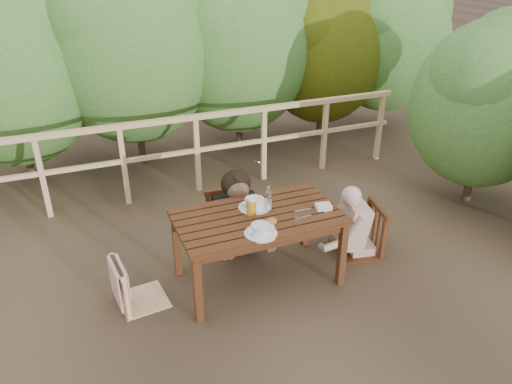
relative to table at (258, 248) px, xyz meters
name	(u,v)px	position (x,y,z in m)	size (l,w,h in m)	color
ground	(258,278)	(0.00, 0.00, -0.34)	(60.00, 60.00, 0.00)	brown
table	(258,248)	(0.00, 0.00, 0.00)	(1.47, 0.83, 0.68)	#40200F
chair_left	(138,262)	(-1.08, 0.08, 0.08)	(0.42, 0.42, 0.84)	#DFB17D
chair_far	(232,200)	(0.00, 0.70, 0.16)	(0.49, 0.49, 0.99)	#40200F
chair_right	(360,211)	(1.13, 0.06, 0.13)	(0.46, 0.46, 0.93)	#40200F
woman	(231,183)	(0.00, 0.72, 0.34)	(0.55, 0.67, 1.36)	black
diner_right	(364,198)	(1.16, 0.06, 0.27)	(0.49, 0.60, 1.22)	#D6A792
railing	(197,154)	(0.00, 2.00, 0.16)	(5.60, 0.10, 1.01)	#DFB17D
hedge_row	(196,21)	(0.40, 3.20, 1.56)	(6.60, 1.60, 3.80)	#3D6A2B
soup_near	(261,230)	(-0.09, -0.29, 0.39)	(0.28, 0.28, 0.09)	white
soup_far	(255,204)	(0.02, 0.14, 0.39)	(0.30, 0.30, 0.10)	silver
bread_roll	(271,222)	(0.05, -0.18, 0.37)	(0.11, 0.09, 0.07)	#A06F39
beer_glass	(251,207)	(-0.05, 0.04, 0.43)	(0.09, 0.09, 0.18)	orange
bottle	(269,199)	(0.12, 0.05, 0.47)	(0.06, 0.06, 0.25)	silver
tumbler	(298,222)	(0.26, -0.28, 0.38)	(0.07, 0.07, 0.08)	silver
butter_tub	(323,207)	(0.59, -0.12, 0.37)	(0.14, 0.10, 0.06)	silver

